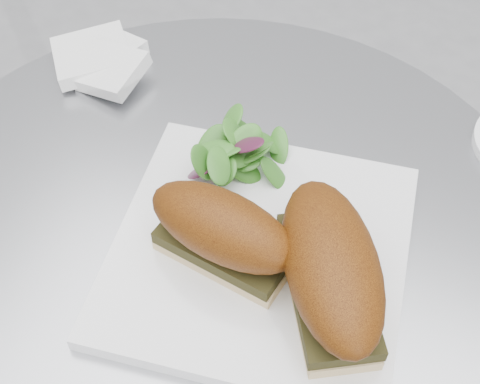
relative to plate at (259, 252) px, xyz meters
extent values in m
cylinder|color=#A6A8AD|center=(-0.06, 0.01, -0.02)|extent=(0.70, 0.70, 0.02)
cylinder|color=#A6A8AD|center=(-0.06, 0.01, -0.38)|extent=(0.07, 0.07, 0.71)
cube|color=white|center=(0.00, 0.00, 0.00)|extent=(0.31, 0.31, 0.02)
cube|color=#D5C685|center=(-0.03, -0.03, 0.01)|extent=(0.13, 0.07, 0.01)
cube|color=black|center=(-0.03, -0.03, 0.03)|extent=(0.13, 0.07, 0.01)
ellipsoid|color=#613109|center=(-0.03, -0.03, 0.06)|extent=(0.15, 0.09, 0.06)
cube|color=#D5C685|center=(0.07, -0.02, 0.01)|extent=(0.13, 0.17, 0.01)
cube|color=black|center=(0.07, -0.02, 0.03)|extent=(0.13, 0.16, 0.01)
ellipsoid|color=#613109|center=(0.07, -0.02, 0.06)|extent=(0.16, 0.19, 0.06)
camera|label=1|loc=(0.13, -0.34, 0.53)|focal=50.00mm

